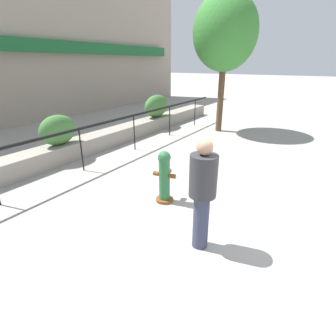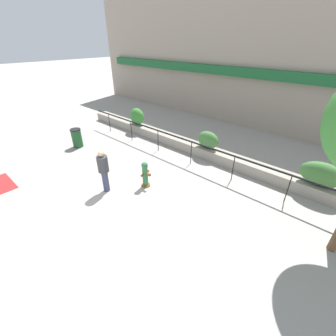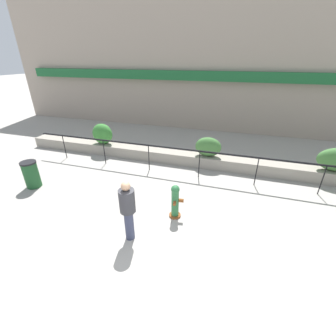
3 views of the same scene
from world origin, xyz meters
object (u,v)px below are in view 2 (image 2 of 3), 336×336
hedge_bush_2 (322,174)px  pedestrian (104,169)px  hedge_bush_0 (137,116)px  fire_hydrant (145,174)px  trash_bin (77,138)px  hedge_bush_1 (208,140)px

hedge_bush_2 → pedestrian: 7.93m
hedge_bush_0 → fire_hydrant: bearing=-38.5°
pedestrian → trash_bin: bearing=163.7°
hedge_bush_2 → trash_bin: size_ratio=1.45×
hedge_bush_0 → fire_hydrant: (4.79, -3.81, -0.45)m
hedge_bush_2 → trash_bin: hedge_bush_2 is taller
hedge_bush_1 → hedge_bush_2: 4.83m
pedestrian → hedge_bush_0: bearing=127.6°
hedge_bush_2 → pedestrian: (-6.11, -5.05, 0.03)m
hedge_bush_0 → hedge_bush_2: 10.01m
hedge_bush_1 → trash_bin: hedge_bush_1 is taller
hedge_bush_0 → fire_hydrant: hedge_bush_0 is taller
hedge_bush_2 → trash_bin: (-10.76, -3.69, -0.45)m
fire_hydrant → pedestrian: bearing=-125.9°
hedge_bush_1 → fire_hydrant: bearing=-95.8°
hedge_bush_0 → trash_bin: size_ratio=1.01×
hedge_bush_0 → fire_hydrant: 6.13m
hedge_bush_1 → pedestrian: 5.21m
pedestrian → trash_bin: 4.86m
trash_bin → hedge_bush_2: bearing=18.9°
hedge_bush_1 → hedge_bush_2: bearing=0.0°
hedge_bush_2 → pedestrian: size_ratio=0.84×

